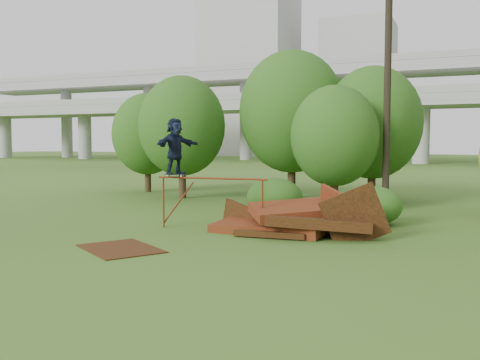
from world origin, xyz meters
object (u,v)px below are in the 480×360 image
at_px(skater, 175,146).
at_px(utility_pole, 387,88).
at_px(flat_plate, 120,249).
at_px(scrap_pile, 296,220).

height_order(skater, utility_pole, utility_pole).
distance_m(flat_plate, utility_pole, 12.93).
height_order(scrap_pile, flat_plate, scrap_pile).
bearing_deg(utility_pole, skater, -127.39).
height_order(skater, flat_plate, skater).
bearing_deg(flat_plate, scrap_pile, 49.96).
distance_m(scrap_pile, utility_pole, 8.25).
relative_size(flat_plate, utility_pole, 0.23).
relative_size(scrap_pile, flat_plate, 2.47).
distance_m(skater, flat_plate, 4.42).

